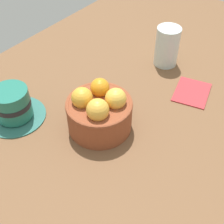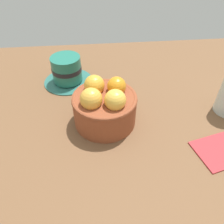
% 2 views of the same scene
% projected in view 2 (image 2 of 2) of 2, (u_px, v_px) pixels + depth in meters
% --- Properties ---
extents(ground_plane, '(1.55, 0.82, 0.04)m').
position_uv_depth(ground_plane, '(105.00, 127.00, 0.53)').
color(ground_plane, brown).
extents(terracotta_bowl, '(0.14, 0.14, 0.11)m').
position_uv_depth(terracotta_bowl, '(104.00, 105.00, 0.49)').
color(terracotta_bowl, brown).
rests_on(terracotta_bowl, ground_plane).
extents(coffee_cup, '(0.14, 0.14, 0.08)m').
position_uv_depth(coffee_cup, '(67.00, 71.00, 0.61)').
color(coffee_cup, '#2C6A60').
rests_on(coffee_cup, ground_plane).
extents(folded_napkin, '(0.12, 0.10, 0.01)m').
position_uv_depth(folded_napkin, '(221.00, 150.00, 0.45)').
color(folded_napkin, '#B23338').
rests_on(folded_napkin, ground_plane).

